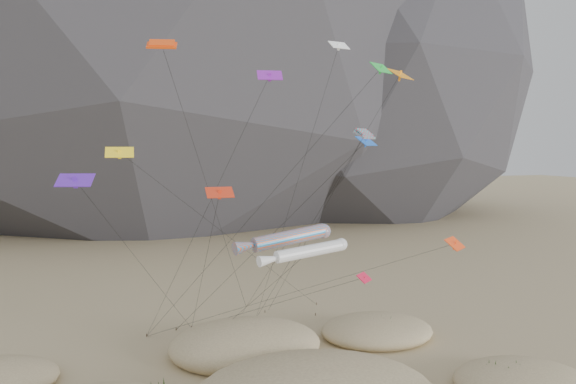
% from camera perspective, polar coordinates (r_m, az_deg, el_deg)
% --- Properties ---
extents(kite_stakes, '(19.39, 4.93, 0.30)m').
position_cam_1_polar(kite_stakes, '(59.89, -4.90, -12.83)').
color(kite_stakes, '#3F2D1E').
rests_on(kite_stakes, ground).
extents(rainbow_tube_kite, '(8.73, 17.35, 11.77)m').
position_cam_1_polar(rainbow_tube_kite, '(45.07, -0.16, -4.72)').
color(rainbow_tube_kite, '#FF541A').
rests_on(rainbow_tube_kite, ground).
extents(white_tube_kite, '(7.37, 16.06, 11.32)m').
position_cam_1_polar(white_tube_kite, '(40.57, 1.86, -6.09)').
color(white_tube_kite, silver).
rests_on(white_tube_kite, ground).
extents(orange_parafoil, '(11.68, 15.66, 26.55)m').
position_cam_1_polar(orange_parafoil, '(46.56, -12.51, 13.85)').
color(orange_parafoil, '#E53F0C').
rests_on(orange_parafoil, ground).
extents(multi_parafoil, '(3.92, 19.05, 19.59)m').
position_cam_1_polar(multi_parafoil, '(45.41, 7.60, 5.54)').
color(multi_parafoil, red).
rests_on(multi_parafoil, ground).
extents(delta_kites, '(33.55, 20.62, 27.79)m').
position_cam_1_polar(delta_kites, '(46.85, 1.75, 4.69)').
color(delta_kites, '#541EB2').
rests_on(delta_kites, ground).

